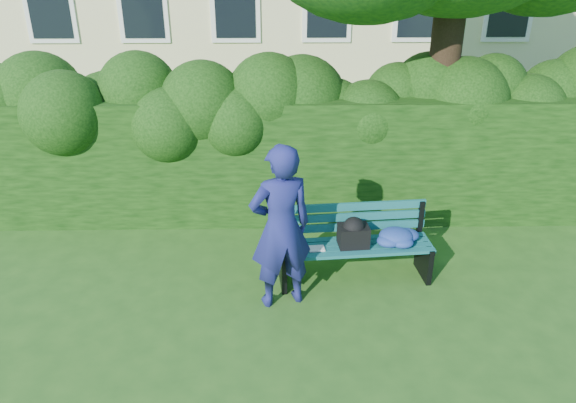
{
  "coord_description": "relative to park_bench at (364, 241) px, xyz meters",
  "views": [
    {
      "loc": [
        -0.11,
        -5.38,
        3.8
      ],
      "look_at": [
        0.0,
        0.6,
        0.95
      ],
      "focal_mm": 35.0,
      "sensor_mm": 36.0,
      "label": 1
    }
  ],
  "objects": [
    {
      "name": "hedge",
      "position": [
        -0.91,
        1.76,
        0.4
      ],
      "size": [
        10.0,
        1.0,
        1.8
      ],
      "color": "black",
      "rests_on": "ground"
    },
    {
      "name": "man_reading",
      "position": [
        -1.0,
        -0.5,
        0.45
      ],
      "size": [
        0.8,
        0.64,
        1.9
      ],
      "primitive_type": "imported",
      "rotation": [
        0.0,
        0.0,
        3.45
      ],
      "color": "navy",
      "rests_on": "ground"
    },
    {
      "name": "ground",
      "position": [
        -0.91,
        -0.44,
        -0.5
      ],
      "size": [
        80.0,
        80.0,
        0.0
      ],
      "primitive_type": "plane",
      "color": "#27531A",
      "rests_on": "ground"
    },
    {
      "name": "park_bench",
      "position": [
        0.0,
        0.0,
        0.0
      ],
      "size": [
        1.87,
        0.71,
        0.89
      ],
      "rotation": [
        0.0,
        0.0,
        0.09
      ],
      "color": "#0F4C4A",
      "rests_on": "ground"
    }
  ]
}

